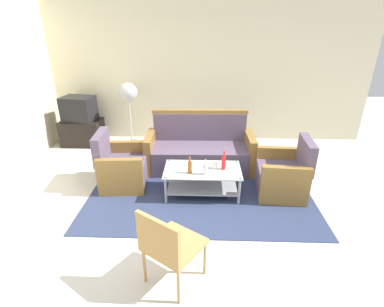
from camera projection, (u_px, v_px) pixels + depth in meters
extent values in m
plane|color=beige|center=(209.00, 224.00, 3.70)|extent=(14.00, 14.00, 0.00)
cube|color=beige|center=(208.00, 72.00, 5.90)|extent=(6.52, 0.12, 2.80)
cube|color=#2D3856|center=(200.00, 189.00, 4.45)|extent=(3.25, 2.26, 0.01)
cube|color=#5B4C60|center=(200.00, 158.00, 4.98)|extent=(1.61, 0.73, 0.42)
cube|color=#5B4C60|center=(200.00, 126.00, 5.09)|extent=(1.60, 0.17, 0.48)
cube|color=olive|center=(249.00, 152.00, 4.93)|extent=(0.13, 0.70, 0.62)
cube|color=olive|center=(150.00, 152.00, 4.95)|extent=(0.13, 0.70, 0.62)
cube|color=olive|center=(200.00, 111.00, 4.97)|extent=(1.64, 0.13, 0.06)
cube|color=#5B4C60|center=(125.00, 172.00, 4.53)|extent=(0.70, 0.64, 0.40)
cube|color=#5B4C60|center=(101.00, 147.00, 4.34)|extent=(0.16, 0.61, 0.45)
cube|color=olive|center=(128.00, 158.00, 4.79)|extent=(0.67, 0.15, 0.58)
cube|color=olive|center=(120.00, 177.00, 4.19)|extent=(0.67, 0.15, 0.58)
cube|color=#5B4C60|center=(280.00, 180.00, 4.30)|extent=(0.70, 0.65, 0.40)
cube|color=#5B4C60|center=(306.00, 155.00, 4.10)|extent=(0.16, 0.61, 0.45)
cube|color=olive|center=(285.00, 186.00, 3.97)|extent=(0.67, 0.15, 0.58)
cube|color=olive|center=(277.00, 164.00, 4.56)|extent=(0.67, 0.15, 0.58)
cube|color=silver|center=(203.00, 170.00, 4.18)|extent=(1.10, 0.60, 0.02)
cube|color=#9E9EA5|center=(202.00, 186.00, 4.29)|extent=(1.00, 0.52, 0.02)
cylinder|color=#9E9EA5|center=(170.00, 172.00, 4.51)|extent=(0.04, 0.04, 0.40)
cylinder|color=#9E9EA5|center=(235.00, 173.00, 4.48)|extent=(0.04, 0.04, 0.40)
cylinder|color=#9E9EA5|center=(166.00, 190.00, 4.04)|extent=(0.04, 0.04, 0.40)
cylinder|color=#9E9EA5|center=(239.00, 192.00, 4.01)|extent=(0.04, 0.04, 0.40)
cylinder|color=brown|center=(190.00, 167.00, 4.04)|extent=(0.06, 0.06, 0.17)
cylinder|color=brown|center=(190.00, 159.00, 3.99)|extent=(0.02, 0.02, 0.07)
cylinder|color=silver|center=(205.00, 169.00, 4.01)|extent=(0.07, 0.07, 0.16)
cylinder|color=silver|center=(205.00, 162.00, 3.97)|extent=(0.03, 0.03, 0.07)
cylinder|color=red|center=(224.00, 163.00, 4.14)|extent=(0.06, 0.06, 0.20)
cylinder|color=red|center=(224.00, 154.00, 4.08)|extent=(0.02, 0.02, 0.08)
cylinder|color=silver|center=(215.00, 165.00, 4.19)|extent=(0.08, 0.08, 0.10)
cube|color=black|center=(83.00, 132.00, 5.99)|extent=(0.80, 0.50, 0.52)
cube|color=black|center=(79.00, 109.00, 5.79)|extent=(0.66, 0.53, 0.48)
cube|color=black|center=(85.00, 106.00, 5.99)|extent=(0.51, 0.09, 0.36)
cylinder|color=#2D2D33|center=(133.00, 143.00, 6.11)|extent=(0.32, 0.32, 0.03)
cylinder|color=#B2B2B7|center=(130.00, 121.00, 5.90)|extent=(0.03, 0.03, 0.95)
sphere|color=#B2B2B7|center=(128.00, 92.00, 5.66)|extent=(0.36, 0.36, 0.36)
cube|color=#AD844C|center=(175.00, 245.00, 2.76)|extent=(0.67, 0.67, 0.04)
cube|color=#AD844C|center=(158.00, 239.00, 2.51)|extent=(0.42, 0.30, 0.40)
cylinder|color=#AD844C|center=(172.00, 241.00, 3.11)|extent=(0.03, 0.03, 0.42)
cylinder|color=#AD844C|center=(205.00, 258.00, 2.89)|extent=(0.03, 0.03, 0.42)
cylinder|color=#AD844C|center=(144.00, 265.00, 2.80)|extent=(0.03, 0.03, 0.42)
cylinder|color=#AD844C|center=(179.00, 286.00, 2.58)|extent=(0.03, 0.03, 0.42)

